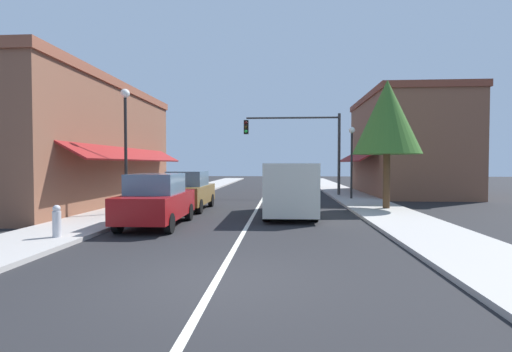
% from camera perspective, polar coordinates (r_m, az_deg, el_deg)
% --- Properties ---
extents(ground_plane, '(80.00, 80.00, 0.00)m').
position_cam_1_polar(ground_plane, '(24.78, 1.23, -3.03)').
color(ground_plane, black).
extents(sidewalk_left, '(2.60, 56.00, 0.12)m').
position_cam_1_polar(sidewalk_left, '(25.64, -11.15, -2.77)').
color(sidewalk_left, '#A39E99').
rests_on(sidewalk_left, ground).
extents(sidewalk_right, '(2.60, 56.00, 0.12)m').
position_cam_1_polar(sidewalk_right, '(25.12, 13.88, -2.88)').
color(sidewalk_right, '#A39E99').
rests_on(sidewalk_right, ground).
extents(lane_center_stripe, '(0.14, 52.00, 0.01)m').
position_cam_1_polar(lane_center_stripe, '(24.78, 1.23, -3.02)').
color(lane_center_stripe, silver).
rests_on(lane_center_stripe, ground).
extents(storefront_left_block, '(7.18, 14.20, 6.18)m').
position_cam_1_polar(storefront_left_block, '(21.64, -26.38, 4.27)').
color(storefront_left_block, brown).
rests_on(storefront_left_block, ground).
extents(storefront_right_block, '(6.97, 10.20, 6.73)m').
position_cam_1_polar(storefront_right_block, '(28.00, 21.59, 4.29)').
color(storefront_right_block, brown).
rests_on(storefront_right_block, ground).
extents(parked_car_nearest_left, '(1.88, 4.15, 1.77)m').
position_cam_1_polar(parked_car_nearest_left, '(13.21, -14.67, -3.54)').
color(parked_car_nearest_left, maroon).
rests_on(parked_car_nearest_left, ground).
extents(parked_car_second_left, '(1.80, 4.11, 1.77)m').
position_cam_1_polar(parked_car_second_left, '(17.59, -10.11, -2.18)').
color(parked_car_second_left, brown).
rests_on(parked_car_second_left, ground).
extents(van_in_lane, '(2.07, 5.21, 2.12)m').
position_cam_1_polar(van_in_lane, '(15.46, 4.94, -1.71)').
color(van_in_lane, beige).
rests_on(van_in_lane, ground).
extents(traffic_signal_mast_arm, '(6.20, 0.50, 5.32)m').
position_cam_1_polar(traffic_signal_mast_arm, '(24.68, 7.16, 5.58)').
color(traffic_signal_mast_arm, '#333333').
rests_on(traffic_signal_mast_arm, ground).
extents(street_lamp_left_near, '(0.36, 0.36, 5.09)m').
position_cam_1_polar(street_lamp_left_near, '(16.15, -18.98, 6.35)').
color(street_lamp_left_near, black).
rests_on(street_lamp_left_near, ground).
extents(street_lamp_right_mid, '(0.36, 0.36, 4.21)m').
position_cam_1_polar(street_lamp_right_mid, '(22.44, 14.16, 3.79)').
color(street_lamp_right_mid, black).
rests_on(street_lamp_right_mid, ground).
extents(tree_right_near, '(3.00, 3.00, 5.83)m').
position_cam_1_polar(tree_right_near, '(18.05, 19.07, 8.28)').
color(tree_right_near, '#4C331E').
rests_on(tree_right_near, ground).
extents(fire_hydrant, '(0.22, 0.22, 0.87)m').
position_cam_1_polar(fire_hydrant, '(11.67, -27.71, -6.01)').
color(fire_hydrant, '#B2B2B7').
rests_on(fire_hydrant, ground).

